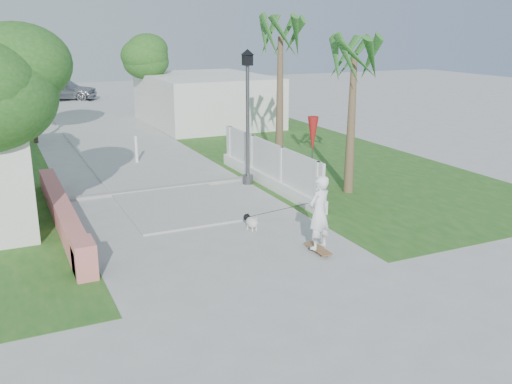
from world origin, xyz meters
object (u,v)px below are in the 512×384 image
bollard (136,149)px  patio_umbrella (313,135)px  street_lamp (248,112)px  skateboarder (289,211)px  parked_car (63,89)px  dog (251,222)px

bollard → patio_umbrella: (4.60, -5.50, 1.10)m
bollard → patio_umbrella: bearing=-50.1°
street_lamp → bollard: 5.56m
patio_umbrella → skateboarder: size_ratio=0.84×
street_lamp → skateboarder: 5.87m
skateboarder → parked_car: skateboarder is taller
dog → bollard: bearing=82.4°
bollard → skateboarder: 10.07m
skateboarder → bollard: bearing=-102.4°
patio_umbrella → skateboarder: (-3.27, -4.48, -0.85)m
bollard → patio_umbrella: 7.25m
skateboarder → parked_car: 31.77m
dog → patio_umbrella: bearing=27.2°
patio_umbrella → bollard: bearing=129.9°
street_lamp → bollard: bearing=121.0°
dog → skateboarder: bearing=-85.3°
patio_umbrella → dog: size_ratio=3.87×
skateboarder → dog: (-0.43, 1.29, -0.61)m
dog → parked_car: parked_car is taller
street_lamp → parked_car: street_lamp is taller
parked_car → bollard: bearing=-156.1°
street_lamp → dog: 5.06m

